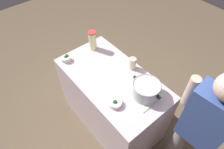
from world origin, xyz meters
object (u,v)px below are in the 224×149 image
(broccoli_bowl_front, at_px, (115,103))
(cooking_pot, at_px, (146,89))
(broccoli_bowl_center, at_px, (66,58))
(lemonade_pitcher, at_px, (93,40))
(mason_jar, at_px, (132,63))
(person_cook, at_px, (197,134))

(broccoli_bowl_front, bearing_deg, cooking_pot, 71.46)
(broccoli_bowl_front, distance_m, broccoli_bowl_center, 0.85)
(lemonade_pitcher, height_order, broccoli_bowl_center, lemonade_pitcher)
(mason_jar, distance_m, person_cook, 0.97)
(cooking_pot, distance_m, person_cook, 0.60)
(mason_jar, distance_m, broccoli_bowl_center, 0.79)
(lemonade_pitcher, distance_m, broccoli_bowl_front, 0.89)
(person_cook, bearing_deg, mason_jar, 171.86)
(broccoli_bowl_front, distance_m, person_cook, 0.78)
(lemonade_pitcher, distance_m, broccoli_bowl_center, 0.39)
(mason_jar, bearing_deg, cooking_pot, -23.72)
(lemonade_pitcher, height_order, broccoli_bowl_front, lemonade_pitcher)
(lemonade_pitcher, xyz_separation_m, mason_jar, (0.56, 0.14, -0.06))
(cooking_pot, height_order, lemonade_pitcher, lemonade_pitcher)
(cooking_pot, distance_m, broccoli_bowl_center, 1.02)
(lemonade_pitcher, xyz_separation_m, broccoli_bowl_center, (-0.03, -0.38, -0.10))
(broccoli_bowl_center, bearing_deg, person_cook, 13.77)
(cooking_pot, xyz_separation_m, broccoli_bowl_center, (-0.96, -0.36, -0.06))
(broccoli_bowl_front, relative_size, broccoli_bowl_center, 1.24)
(mason_jar, height_order, broccoli_bowl_front, mason_jar)
(cooking_pot, height_order, broccoli_bowl_center, cooking_pot)
(broccoli_bowl_center, height_order, person_cook, person_cook)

